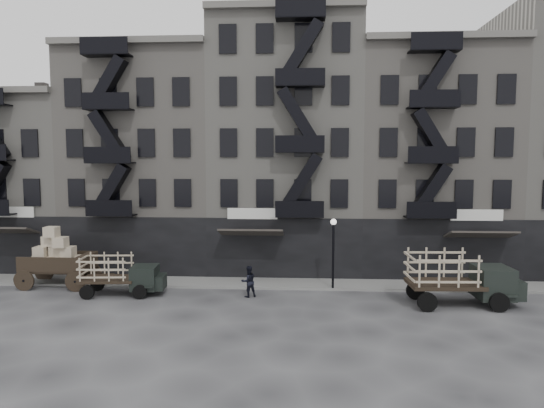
# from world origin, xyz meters

# --- Properties ---
(ground) EXTENTS (140.00, 140.00, 0.00)m
(ground) POSITION_xyz_m (0.00, 0.00, 0.00)
(ground) COLOR #38383A
(ground) RESTS_ON ground
(sidewalk) EXTENTS (55.00, 2.50, 0.15)m
(sidewalk) POSITION_xyz_m (0.00, 3.75, 0.07)
(sidewalk) COLOR slate
(sidewalk) RESTS_ON ground
(building_west) EXTENTS (10.00, 11.35, 13.20)m
(building_west) POSITION_xyz_m (-20.00, 9.83, 6.00)
(building_west) COLOR gray
(building_west) RESTS_ON ground
(building_midwest) EXTENTS (10.00, 11.35, 16.20)m
(building_midwest) POSITION_xyz_m (-10.00, 9.83, 7.50)
(building_midwest) COLOR gray
(building_midwest) RESTS_ON ground
(building_center) EXTENTS (10.00, 11.35, 18.20)m
(building_center) POSITION_xyz_m (-0.00, 9.82, 8.50)
(building_center) COLOR gray
(building_center) RESTS_ON ground
(building_mideast) EXTENTS (10.00, 11.35, 16.20)m
(building_mideast) POSITION_xyz_m (10.00, 9.83, 7.50)
(building_mideast) COLOR gray
(building_mideast) RESTS_ON ground
(lamp_post) EXTENTS (0.36, 0.36, 4.28)m
(lamp_post) POSITION_xyz_m (3.00, 2.60, 2.78)
(lamp_post) COLOR black
(lamp_post) RESTS_ON ground
(wagon) EXTENTS (4.38, 2.39, 3.69)m
(wagon) POSITION_xyz_m (-13.78, 2.54, 2.11)
(wagon) COLOR black
(wagon) RESTS_ON ground
(stake_truck_west) EXTENTS (4.79, 2.25, 2.34)m
(stake_truck_west) POSITION_xyz_m (-9.19, 0.93, 1.33)
(stake_truck_west) COLOR black
(stake_truck_west) RESTS_ON ground
(stake_truck_east) EXTENTS (5.92, 2.65, 2.92)m
(stake_truck_east) POSITION_xyz_m (9.53, 0.01, 1.67)
(stake_truck_east) COLOR black
(stake_truck_east) RESTS_ON ground
(pedestrian_mid) EXTENTS (1.08, 1.00, 1.78)m
(pedestrian_mid) POSITION_xyz_m (-1.84, 0.96, 0.89)
(pedestrian_mid) COLOR black
(pedestrian_mid) RESTS_ON ground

